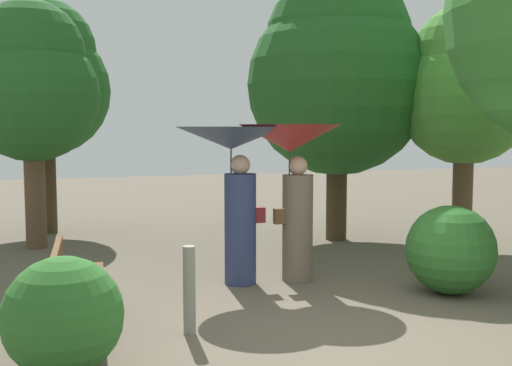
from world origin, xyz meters
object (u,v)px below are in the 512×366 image
Objects in this scene: person_left at (234,165)px; person_right at (292,162)px; tree_near_left at (43,78)px; tree_near_right at (338,71)px; tree_far_back at (466,86)px; park_bench at (73,278)px; tree_mid_left at (32,83)px; path_marker_post at (189,290)px.

person_left is 0.76m from person_right.
tree_near_right is (4.94, -2.41, 0.07)m from tree_near_left.
person_right is 3.99m from tree_far_back.
park_bench is at bearing -160.05° from tree_far_back.
park_bench is 0.32× the size of tree_near_right.
person_right is 3.46m from tree_near_right.
tree_near_right reaches higher than tree_far_back.
tree_near_left is at bearing 22.84° from person_left.
tree_mid_left is 7.18m from tree_far_back.
tree_near_right is 6.06m from path_marker_post.
tree_near_right is 1.18× the size of tree_far_back.
tree_near_left is at bearing 83.36° from tree_mid_left.
tree_mid_left is (-0.17, -1.50, -0.19)m from tree_near_left.
tree_near_left reaches higher than park_bench.
tree_mid_left is at bearing 169.89° from tree_near_right.
tree_near_left is 1.52m from tree_mid_left.
person_left reaches higher than path_marker_post.
person_right is 4.86m from tree_mid_left.
tree_near_right reaches higher than tree_near_left.
tree_far_back is at bearing -66.42° from park_bench.
person_left is 0.50× the size of tree_mid_left.
path_marker_post is at bearing -78.56° from tree_near_left.
person_right is at bearing -98.41° from person_left.
tree_mid_left is at bearing 33.90° from person_left.
person_left is 0.46× the size of tree_near_left.
person_left is at bearing 81.59° from person_right.
tree_near_right is at bearing -26.04° from tree_near_left.
tree_near_right is (1.89, 2.53, 1.44)m from person_right.
tree_near_right is at bearing -10.11° from tree_mid_left.
park_bench is 6.49m from tree_near_left.
path_marker_post is (-3.61, -4.14, -2.57)m from tree_near_right.
person_right is 0.51× the size of tree_far_back.
path_marker_post is (-0.96, -1.69, -1.10)m from person_left.
tree_near_left is 7.14m from path_marker_post.
tree_near_left is 5.50m from tree_near_right.
person_left is 1.33× the size of park_bench.
tree_far_back is at bearing -36.49° from tree_near_right.
person_left is 3.89m from tree_near_right.
path_marker_post is (-5.33, -2.86, -2.27)m from tree_far_back.
tree_mid_left reaches higher than path_marker_post.
tree_near_right is at bearing 48.90° from path_marker_post.
tree_near_left is 0.93× the size of tree_near_right.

